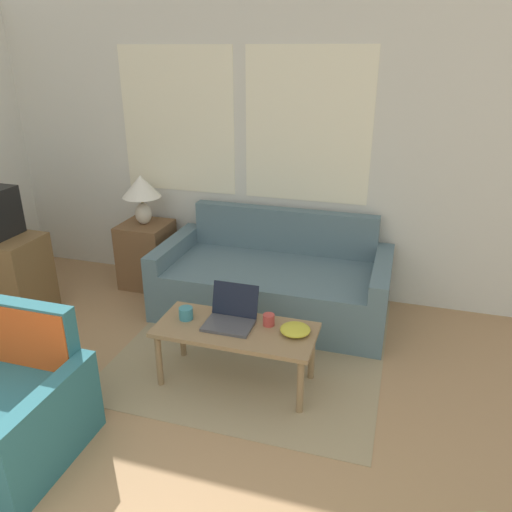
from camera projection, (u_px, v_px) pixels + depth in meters
The scene contains 11 objects.
wall_back at pixel (249, 151), 4.51m from camera, with size 5.86×0.06×2.60m.
rug at pixel (257, 343), 3.96m from camera, with size 1.95×2.07×0.01m.
couch at pixel (274, 283), 4.38m from camera, with size 1.96×0.94×0.84m.
armchair at pixel (2, 410), 2.85m from camera, with size 0.88×0.77×0.81m.
side_table at pixel (147, 254), 4.85m from camera, with size 0.45×0.45×0.63m.
table_lamp at pixel (141, 191), 4.61m from camera, with size 0.36×0.36×0.47m.
coffee_table at pixel (236, 334), 3.37m from camera, with size 1.08×0.48×0.43m.
laptop at pixel (231, 315), 3.39m from camera, with size 0.33×0.30×0.25m.
cup_navy at pixel (186, 313), 3.45m from camera, with size 0.10×0.10×0.09m.
cup_yellow at pixel (269, 320), 3.37m from camera, with size 0.08×0.08×0.08m.
snack_bowl at pixel (295, 330), 3.28m from camera, with size 0.20×0.20×0.05m.
Camera 1 is at (1.38, -0.24, 2.16)m, focal length 35.00 mm.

